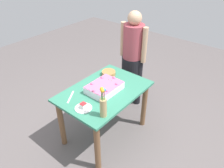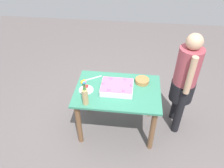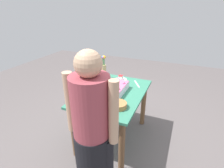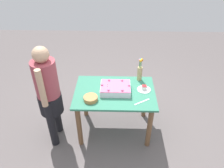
% 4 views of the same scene
% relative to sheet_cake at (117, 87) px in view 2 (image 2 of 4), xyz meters
% --- Properties ---
extents(ground_plane, '(8.00, 8.00, 0.00)m').
position_rel_sheet_cake_xyz_m(ground_plane, '(0.01, 0.01, -0.78)').
color(ground_plane, '#605857').
extents(dining_table, '(1.11, 0.76, 0.73)m').
position_rel_sheet_cake_xyz_m(dining_table, '(0.01, 0.01, -0.19)').
color(dining_table, '#357F63').
rests_on(dining_table, ground_plane).
extents(sheet_cake, '(0.41, 0.31, 0.12)m').
position_rel_sheet_cake_xyz_m(sheet_cake, '(0.00, 0.00, 0.00)').
color(sheet_cake, white).
rests_on(sheet_cake, dining_table).
extents(serving_plate_with_slice, '(0.19, 0.19, 0.07)m').
position_rel_sheet_cake_xyz_m(serving_plate_with_slice, '(-0.40, -0.04, -0.03)').
color(serving_plate_with_slice, white).
rests_on(serving_plate_with_slice, dining_table).
extents(cake_knife, '(0.21, 0.14, 0.00)m').
position_rel_sheet_cake_xyz_m(cake_knife, '(-0.35, 0.22, -0.05)').
color(cake_knife, silver).
rests_on(cake_knife, dining_table).
extents(flower_vase, '(0.07, 0.07, 0.35)m').
position_rel_sheet_cake_xyz_m(flower_vase, '(-0.35, -0.29, 0.10)').
color(flower_vase, tan).
rests_on(flower_vase, dining_table).
extents(fruit_bowl, '(0.19, 0.19, 0.06)m').
position_rel_sheet_cake_xyz_m(fruit_bowl, '(0.32, 0.20, -0.02)').
color(fruit_bowl, '#B37943').
rests_on(fruit_bowl, dining_table).
extents(person_standing, '(0.31, 0.45, 1.49)m').
position_rel_sheet_cake_xyz_m(person_standing, '(0.87, 0.19, 0.07)').
color(person_standing, black).
rests_on(person_standing, ground_plane).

